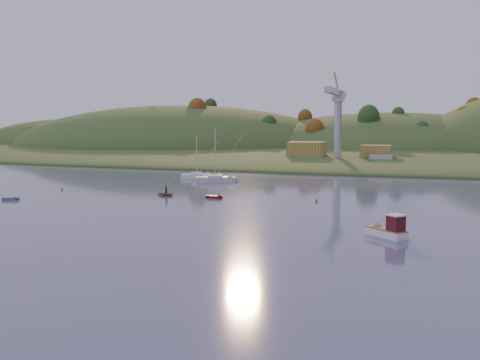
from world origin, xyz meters
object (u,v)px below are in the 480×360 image
(sailboat_near, at_px, (215,179))
(fishing_boat, at_px, (384,229))
(canoe, at_px, (166,194))
(red_tender, at_px, (217,197))
(sailboat_far, at_px, (197,176))
(grey_dinghy, at_px, (14,199))

(sailboat_near, bearing_deg, fishing_boat, -75.58)
(sailboat_near, distance_m, canoe, 24.02)
(red_tender, bearing_deg, sailboat_far, 121.88)
(grey_dinghy, bearing_deg, fishing_boat, -32.00)
(sailboat_far, height_order, red_tender, sailboat_far)
(sailboat_far, bearing_deg, canoe, -87.33)
(red_tender, bearing_deg, canoe, -178.16)
(fishing_boat, xyz_separation_m, red_tender, (-29.49, 22.57, -0.59))
(canoe, bearing_deg, red_tender, -82.76)
(fishing_boat, bearing_deg, sailboat_far, -6.90)
(fishing_boat, xyz_separation_m, canoe, (-39.22, 22.57, -0.49))
(sailboat_near, bearing_deg, red_tender, -93.03)
(canoe, xyz_separation_m, grey_dinghy, (-21.58, -13.27, -0.09))
(red_tender, bearing_deg, sailboat_near, 114.80)
(red_tender, distance_m, grey_dinghy, 34.01)
(sailboat_far, height_order, grey_dinghy, sailboat_far)
(sailboat_near, relative_size, sailboat_far, 1.17)
(grey_dinghy, bearing_deg, red_tender, -0.34)
(fishing_boat, height_order, sailboat_near, sailboat_near)
(sailboat_far, xyz_separation_m, red_tender, (16.98, -29.35, -0.45))
(fishing_boat, relative_size, red_tender, 1.73)
(fishing_boat, bearing_deg, red_tender, 3.84)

